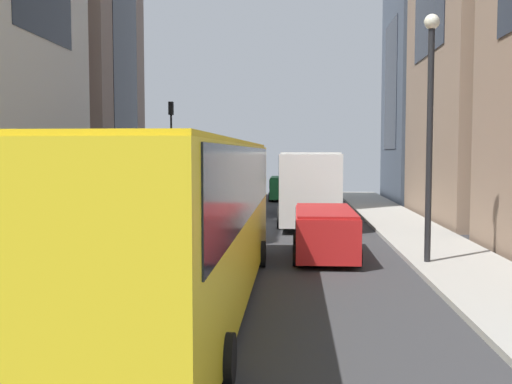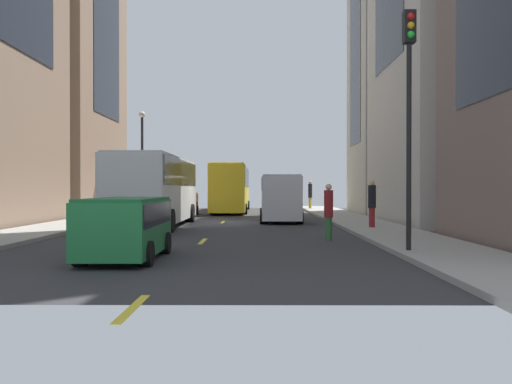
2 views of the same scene
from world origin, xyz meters
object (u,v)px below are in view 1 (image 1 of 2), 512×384
at_px(traffic_light_near_corner, 171,132).
at_px(pedestrian_walking_far, 183,189).
at_px(delivery_van_white, 170,194).
at_px(pedestrian_waiting_curb, 124,190).
at_px(city_bus_white, 308,179).
at_px(streetcar_yellow, 194,209).
at_px(car_green_0, 283,186).
at_px(car_red_1, 325,229).

bearing_deg(traffic_light_near_corner, pedestrian_walking_far, 110.16).
relative_size(delivery_van_white, pedestrian_waiting_curb, 2.39).
height_order(delivery_van_white, pedestrian_walking_far, delivery_van_white).
bearing_deg(city_bus_white, streetcar_yellow, 80.28).
distance_m(city_bus_white, traffic_light_near_corner, 14.69).
height_order(pedestrian_walking_far, traffic_light_near_corner, traffic_light_near_corner).
bearing_deg(delivery_van_white, city_bus_white, -151.44).
height_order(car_green_0, car_red_1, car_green_0).
xyz_separation_m(city_bus_white, streetcar_yellow, (2.82, 16.48, 0.12)).
distance_m(car_red_1, pedestrian_walking_far, 18.80).
xyz_separation_m(city_bus_white, pedestrian_waiting_curb, (10.00, -2.40, -0.74)).
bearing_deg(car_red_1, pedestrian_walking_far, -65.27).
distance_m(city_bus_white, car_red_1, 10.52).
xyz_separation_m(delivery_van_white, traffic_light_near_corner, (3.01, -14.49, 3.22)).
distance_m(streetcar_yellow, traffic_light_near_corner, 28.46).
bearing_deg(traffic_light_near_corner, delivery_van_white, 101.73).
xyz_separation_m(car_red_1, pedestrian_walking_far, (7.86, -17.07, 0.17)).
bearing_deg(streetcar_yellow, traffic_light_near_corner, -77.01).
height_order(city_bus_white, car_red_1, city_bus_white).
height_order(delivery_van_white, traffic_light_near_corner, traffic_light_near_corner).
bearing_deg(city_bus_white, traffic_light_near_corner, -50.43).
relative_size(pedestrian_waiting_curb, pedestrian_walking_far, 1.03).
relative_size(streetcar_yellow, delivery_van_white, 2.82).
relative_size(streetcar_yellow, pedestrian_waiting_curb, 6.74).
xyz_separation_m(car_red_1, pedestrian_waiting_curb, (10.33, -12.86, 0.35)).
bearing_deg(car_red_1, car_green_0, -85.37).
height_order(car_green_0, pedestrian_walking_far, pedestrian_walking_far).
bearing_deg(pedestrian_walking_far, car_green_0, -150.75).
relative_size(city_bus_white, traffic_light_near_corner, 1.69).
height_order(streetcar_yellow, pedestrian_walking_far, streetcar_yellow).
height_order(streetcar_yellow, pedestrian_waiting_curb, streetcar_yellow).
xyz_separation_m(city_bus_white, car_green_0, (1.49, -12.00, -1.05)).
bearing_deg(pedestrian_waiting_curb, car_green_0, 80.15).
bearing_deg(pedestrian_waiting_curb, city_bus_white, 18.20).
xyz_separation_m(car_red_1, traffic_light_near_corner, (9.52, -21.59, 3.81)).
bearing_deg(car_green_0, traffic_light_near_corner, 6.45).
xyz_separation_m(pedestrian_waiting_curb, traffic_light_near_corner, (-0.81, -8.72, 3.46)).
distance_m(delivery_van_white, traffic_light_near_corner, 15.15).
xyz_separation_m(car_green_0, pedestrian_waiting_curb, (8.51, 9.59, 0.31)).
height_order(city_bus_white, pedestrian_waiting_curb, city_bus_white).
distance_m(streetcar_yellow, pedestrian_walking_far, 23.60).
distance_m(car_green_0, pedestrian_walking_far, 8.09).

